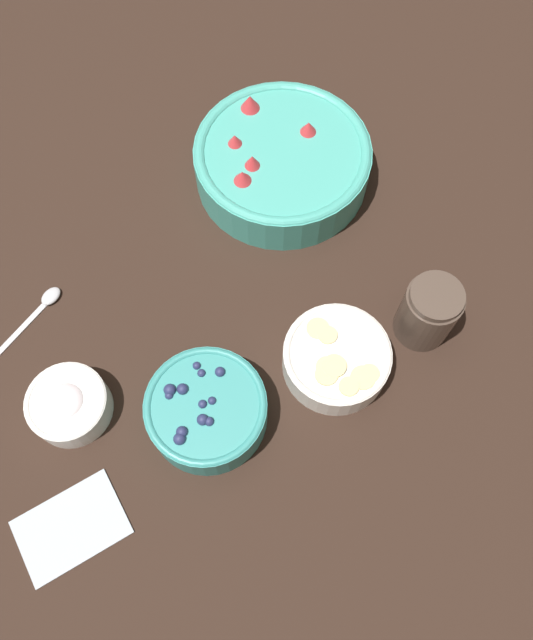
% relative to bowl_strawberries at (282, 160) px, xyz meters
% --- Properties ---
extents(ground_plane, '(4.00, 4.00, 0.00)m').
position_rel_bowl_strawberries_xyz_m(ground_plane, '(-0.20, -0.16, -0.04)').
color(ground_plane, black).
extents(bowl_strawberries, '(0.27, 0.27, 0.09)m').
position_rel_bowl_strawberries_xyz_m(bowl_strawberries, '(0.00, 0.00, 0.00)').
color(bowl_strawberries, '#47AD9E').
rests_on(bowl_strawberries, ground_plane).
extents(bowl_blueberries, '(0.16, 0.16, 0.07)m').
position_rel_bowl_strawberries_xyz_m(bowl_blueberries, '(-0.30, -0.27, -0.01)').
color(bowl_blueberries, teal).
rests_on(bowl_blueberries, ground_plane).
extents(bowl_bananas, '(0.14, 0.14, 0.05)m').
position_rel_bowl_strawberries_xyz_m(bowl_bananas, '(-0.12, -0.30, -0.01)').
color(bowl_bananas, white).
rests_on(bowl_bananas, ground_plane).
extents(bowl_cream, '(0.11, 0.11, 0.05)m').
position_rel_bowl_strawberries_xyz_m(bowl_cream, '(-0.45, -0.16, -0.02)').
color(bowl_cream, white).
rests_on(bowl_cream, ground_plane).
extents(jar_chocolate, '(0.08, 0.08, 0.10)m').
position_rel_bowl_strawberries_xyz_m(jar_chocolate, '(0.02, -0.32, 0.01)').
color(jar_chocolate, '#4C3D33').
rests_on(jar_chocolate, ground_plane).
extents(napkin, '(0.14, 0.10, 0.01)m').
position_rel_bowl_strawberries_xyz_m(napkin, '(-0.52, -0.29, -0.04)').
color(napkin, '#B2BCC6').
rests_on(napkin, ground_plane).
extents(spoon, '(0.13, 0.06, 0.01)m').
position_rel_bowl_strawberries_xyz_m(spoon, '(-0.42, 0.00, -0.04)').
color(spoon, silver).
rests_on(spoon, ground_plane).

